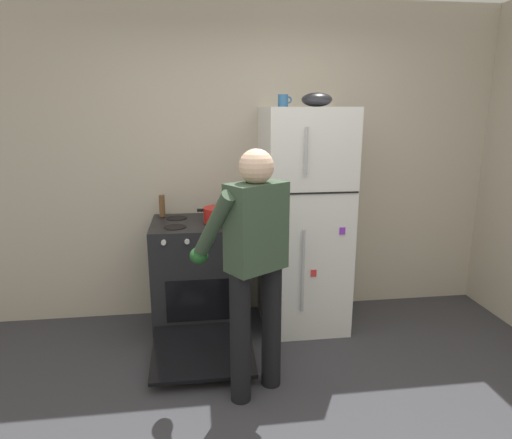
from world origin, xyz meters
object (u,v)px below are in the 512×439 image
(stove_range, at_px, (201,278))
(person_cook, at_px, (253,254))
(refrigerator, at_px, (304,220))
(pepper_mill, at_px, (162,206))
(red_pot, at_px, (219,215))
(coffee_mug, at_px, (283,101))
(mixing_bowl, at_px, (317,100))

(stove_range, distance_m, person_cook, 1.08)
(refrigerator, height_order, pepper_mill, refrigerator)
(red_pot, bearing_deg, stove_range, 168.70)
(person_cook, relative_size, coffee_mug, 14.28)
(stove_range, distance_m, mixing_bowl, 1.72)
(refrigerator, relative_size, stove_range, 1.49)
(refrigerator, height_order, red_pot, refrigerator)
(mixing_bowl, bearing_deg, coffee_mug, 169.01)
(pepper_mill, bearing_deg, coffee_mug, -8.61)
(pepper_mill, distance_m, mixing_bowl, 1.53)
(refrigerator, distance_m, red_pot, 0.71)
(person_cook, xyz_separation_m, pepper_mill, (-0.63, 1.12, 0.08))
(red_pot, bearing_deg, refrigerator, 4.01)
(person_cook, xyz_separation_m, mixing_bowl, (0.62, 0.92, 0.94))
(red_pot, distance_m, coffee_mug, 1.04)
(stove_range, height_order, red_pot, red_pot)
(stove_range, xyz_separation_m, coffee_mug, (0.69, 0.07, 1.43))
(coffee_mug, bearing_deg, pepper_mill, 171.39)
(mixing_bowl, bearing_deg, red_pot, -176.37)
(coffee_mug, relative_size, pepper_mill, 0.61)
(refrigerator, bearing_deg, stove_range, -178.83)
(red_pot, xyz_separation_m, pepper_mill, (-0.46, 0.25, 0.03))
(refrigerator, distance_m, mixing_bowl, 0.97)
(person_cook, height_order, pepper_mill, person_cook)
(person_cook, xyz_separation_m, red_pot, (-0.17, 0.87, 0.05))
(red_pot, bearing_deg, pepper_mill, 151.48)
(refrigerator, relative_size, coffee_mug, 16.38)
(stove_range, bearing_deg, mixing_bowl, 1.09)
(stove_range, relative_size, pepper_mill, 6.68)
(red_pot, xyz_separation_m, coffee_mug, (0.53, 0.10, 0.88))
(mixing_bowl, bearing_deg, stove_range, -178.91)
(person_cook, bearing_deg, stove_range, 109.95)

